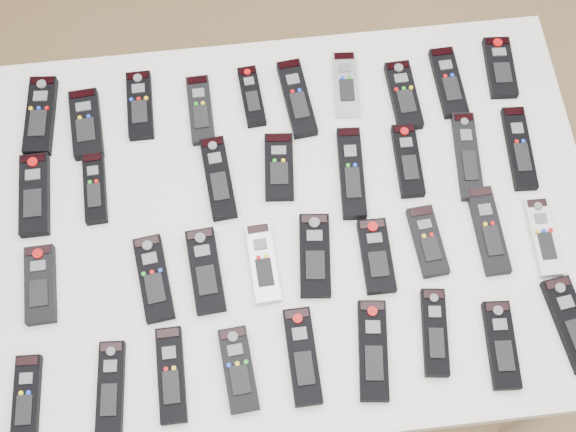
{
  "coord_description": "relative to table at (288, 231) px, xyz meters",
  "views": [
    {
      "loc": [
        -0.11,
        -0.64,
        2.28
      ],
      "look_at": [
        -0.04,
        -0.01,
        0.8
      ],
      "focal_mm": 50.0,
      "sensor_mm": 36.0,
      "label": 1
    }
  ],
  "objects": [
    {
      "name": "remote_25",
      "position": [
        0.4,
        -0.07,
        0.07
      ],
      "size": [
        0.05,
        0.19,
        0.02
      ],
      "primitive_type": "cube",
      "rotation": [
        0.0,
        0.0,
        0.02
      ],
      "color": "black",
      "rests_on": "table"
    },
    {
      "name": "remote_5",
      "position": [
        0.05,
        0.28,
        0.07
      ],
      "size": [
        0.07,
        0.19,
        0.02
      ],
      "primitive_type": "cube",
      "rotation": [
        0.0,
        0.0,
        0.1
      ],
      "color": "black",
      "rests_on": "table"
    },
    {
      "name": "remote_13",
      "position": [
        -0.01,
        0.12,
        0.07
      ],
      "size": [
        0.07,
        0.15,
        0.02
      ],
      "primitive_type": "cube",
      "rotation": [
        0.0,
        0.0,
        -0.09
      ],
      "color": "black",
      "rests_on": "table"
    },
    {
      "name": "remote_32",
      "position": [
        0.13,
        -0.29,
        0.07
      ],
      "size": [
        0.08,
        0.2,
        0.02
      ],
      "primitive_type": "cube",
      "rotation": [
        0.0,
        0.0,
        -0.12
      ],
      "color": "black",
      "rests_on": "table"
    },
    {
      "name": "remote_34",
      "position": [
        0.37,
        -0.31,
        0.07
      ],
      "size": [
        0.06,
        0.17,
        0.02
      ],
      "primitive_type": "cube",
      "rotation": [
        0.0,
        0.0,
        -0.07
      ],
      "color": "black",
      "rests_on": "table"
    },
    {
      "name": "remote_9",
      "position": [
        0.5,
        0.31,
        0.07
      ],
      "size": [
        0.07,
        0.15,
        0.02
      ],
      "primitive_type": "cube",
      "rotation": [
        0.0,
        0.0,
        -0.07
      ],
      "color": "black",
      "rests_on": "table"
    },
    {
      "name": "remote_14",
      "position": [
        0.14,
        0.08,
        0.07
      ],
      "size": [
        0.06,
        0.21,
        0.02
      ],
      "primitive_type": "cube",
      "rotation": [
        0.0,
        0.0,
        -0.07
      ],
      "color": "black",
      "rests_on": "table"
    },
    {
      "name": "remote_30",
      "position": [
        -0.13,
        -0.3,
        0.07
      ],
      "size": [
        0.07,
        0.16,
        0.02
      ],
      "primitive_type": "cube",
      "rotation": [
        0.0,
        0.0,
        0.08
      ],
      "color": "black",
      "rests_on": "table"
    },
    {
      "name": "remote_33",
      "position": [
        0.25,
        -0.27,
        0.07
      ],
      "size": [
        0.07,
        0.17,
        0.02
      ],
      "primitive_type": "cube",
      "rotation": [
        0.0,
        0.0,
        -0.12
      ],
      "color": "black",
      "rests_on": "table"
    },
    {
      "name": "remote_18",
      "position": [
        -0.5,
        -0.09,
        0.07
      ],
      "size": [
        0.06,
        0.16,
        0.02
      ],
      "primitive_type": "cube",
      "rotation": [
        0.0,
        0.0,
        0.03
      ],
      "color": "black",
      "rests_on": "table"
    },
    {
      "name": "remote_27",
      "position": [
        -0.52,
        -0.31,
        0.07
      ],
      "size": [
        0.05,
        0.16,
        0.02
      ],
      "primitive_type": "cube",
      "rotation": [
        0.0,
        0.0,
        -0.05
      ],
      "color": "black",
      "rests_on": "table"
    },
    {
      "name": "remote_12",
      "position": [
        -0.13,
        0.1,
        0.07
      ],
      "size": [
        0.07,
        0.19,
        0.02
      ],
      "primitive_type": "cube",
      "rotation": [
        0.0,
        0.0,
        0.08
      ],
      "color": "black",
      "rests_on": "table"
    },
    {
      "name": "remote_17",
      "position": [
        0.5,
        0.1,
        0.07
      ],
      "size": [
        0.06,
        0.19,
        0.02
      ],
      "primitive_type": "cube",
      "rotation": [
        0.0,
        0.0,
        -0.06
      ],
      "color": "black",
      "rests_on": "table"
    },
    {
      "name": "remote_15",
      "position": [
        0.26,
        0.1,
        0.07
      ],
      "size": [
        0.05,
        0.16,
        0.02
      ],
      "primitive_type": "cube",
      "rotation": [
        0.0,
        0.0,
        -0.03
      ],
      "color": "black",
      "rests_on": "table"
    },
    {
      "name": "remote_19",
      "position": [
        -0.28,
        -0.1,
        0.07
      ],
      "size": [
        0.08,
        0.18,
        0.02
      ],
      "primitive_type": "cube",
      "rotation": [
        0.0,
        0.0,
        0.12
      ],
      "color": "black",
      "rests_on": "table"
    },
    {
      "name": "remote_22",
      "position": [
        0.04,
        -0.09,
        0.07
      ],
      "size": [
        0.08,
        0.18,
        0.02
      ],
      "primitive_type": "cube",
      "rotation": [
        0.0,
        0.0,
        -0.1
      ],
      "color": "black",
      "rests_on": "table"
    },
    {
      "name": "remote_20",
      "position": [
        -0.17,
        -0.1,
        0.07
      ],
      "size": [
        0.07,
        0.18,
        0.02
      ],
      "primitive_type": "cube",
      "rotation": [
        0.0,
        0.0,
        0.07
      ],
      "color": "black",
      "rests_on": "table"
    },
    {
      "name": "remote_8",
      "position": [
        0.38,
        0.28,
        0.07
      ],
      "size": [
        0.06,
        0.17,
        0.02
      ],
      "primitive_type": "cube",
      "rotation": [
        0.0,
        0.0,
        0.03
      ],
      "color": "black",
      "rests_on": "table"
    },
    {
      "name": "remote_0",
      "position": [
        -0.5,
        0.29,
        0.07
      ],
      "size": [
        0.07,
        0.19,
        0.02
      ],
      "primitive_type": "cube",
      "rotation": [
        0.0,
        0.0,
        -0.08
      ],
      "color": "black",
      "rests_on": "table"
    },
    {
      "name": "remote_4",
      "position": [
        -0.05,
        0.29,
        0.07
      ],
      "size": [
        0.05,
        0.14,
        0.02
      ],
      "primitive_type": "cube",
      "rotation": [
        0.0,
        0.0,
        0.07
      ],
      "color": "black",
      "rests_on": "table"
    },
    {
      "name": "remote_35",
      "position": [
        0.51,
        -0.28,
        0.07
      ],
      "size": [
        0.08,
        0.19,
        0.02
      ],
      "primitive_type": "cube",
      "rotation": [
        0.0,
        0.0,
        0.13
      ],
      "color": "black",
      "rests_on": "table"
    },
    {
      "name": "remote_23",
      "position": [
        0.16,
        -0.1,
        0.07
      ],
      "size": [
        0.06,
        0.15,
        0.02
      ],
      "primitive_type": "cube",
      "rotation": [
        0.0,
        0.0,
        -0.01
      ],
      "color": "black",
      "rests_on": "table"
    },
    {
      "name": "remote_11",
      "position": [
        -0.39,
        0.11,
        0.07
      ],
      "size": [
        0.05,
        0.16,
        0.02
      ],
      "primitive_type": "cube",
      "rotation": [
        0.0,
        0.0,
        0.03
      ],
      "color": "black",
      "rests_on": "table"
    },
    {
      "name": "remote_3",
      "position": [
        -0.16,
        0.27,
        0.07
      ],
      "size": [
        0.05,
        0.16,
        0.02
      ],
      "primitive_type": "cube",
      "rotation": [
        0.0,
        0.0,
        0.02
      ],
      "color": "black",
      "rests_on": "table"
    },
    {
      "name": "remote_31",
      "position": [
        -0.0,
        -0.28,
        0.07
      ],
      "size": [
        0.06,
        0.18,
        0.02
      ],
      "primitive_type": "cube",
      "rotation": [
        0.0,
        0.0,
        0.02
      ],
      "color": "black",
      "rests_on": "table"
    },
    {
      "name": "remote_10",
      "position": [
        -0.51,
        0.11,
        0.07
      ],
      "size": [
        0.06,
        0.18,
        0.02
      ],
      "primitive_type": "cube",
      "rotation": [
        0.0,
        0.0,
        0.01
      ],
      "color": "black",
      "rests_on": "table"
    },
    {
      "name": "remote_29",
      "position": [
        -0.25,
        -0.29,
        0.07
      ],
      "size": [
        0.05,
        0.18,
        0.02
      ],
      "primitive_type": "cube",
      "rotation": [
        0.0,
        0.0,
        0.01
      ],
      "color": "black",
      "rests_on": "table"
    },
    {
      "name": "table",
      "position": [
        0.0,
        0.0,
        0.0
      ],
      "size": [
        1.25,
        0.88,
        0.78
      ],
      "color": "white",
      "rests_on": "ground"
    },
    {
      "name": "remote_1",
      "position": [
        -0.4,
        0.26,
        0.07
      ],
      "size": [
        0.07,
        0.16,
        0.02
      ],
      "primitive_type": "cube",
      "rotation": [
        0.0,
        0.0,
        0.07
      ],
      "color": "black",
      "rests_on": "table"
    },
    {
      "name": "remote_26",
      "position": [
        0.5,
        -0.1,
        0.07
      ],
      "size": [
        0.05,
        0.17,
        0.02
      ],
      "primitive_type": "cube",
      "rotation": [
        0.0,
        0.0,
        -0.02
      ],
      "color": "silver",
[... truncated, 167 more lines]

